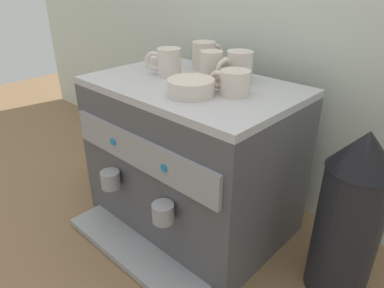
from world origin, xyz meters
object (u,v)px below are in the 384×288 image
espresso_machine (191,157)px  milk_pitcher (101,158)px  ceramic_cup_4 (205,56)px  ceramic_bowl_1 (162,61)px  ceramic_cup_1 (238,67)px  ceramic_cup_3 (233,83)px  coffee_grinder (350,216)px  ceramic_cup_2 (168,62)px  ceramic_bowl_0 (191,87)px  ceramic_cup_0 (213,66)px

espresso_machine → milk_pitcher: bearing=-174.5°
ceramic_cup_4 → ceramic_bowl_1: size_ratio=1.23×
ceramic_cup_1 → ceramic_bowl_1: ceramic_cup_1 is taller
ceramic_cup_3 → coffee_grinder: 0.42m
ceramic_cup_1 → ceramic_cup_4: 0.17m
ceramic_cup_4 → ceramic_bowl_1: 0.14m
ceramic_cup_1 → milk_pitcher: size_ratio=0.86×
espresso_machine → ceramic_cup_2: size_ratio=5.68×
ceramic_cup_3 → ceramic_bowl_0: 0.11m
coffee_grinder → milk_pitcher: size_ratio=3.27×
coffee_grinder → milk_pitcher: (-0.92, -0.09, -0.16)m
ceramic_bowl_0 → coffee_grinder: 0.48m
ceramic_cup_1 → ceramic_bowl_1: bearing=-173.4°
ceramic_cup_0 → milk_pitcher: ceramic_cup_0 is taller
ceramic_cup_0 → ceramic_bowl_0: ceramic_cup_0 is taller
ceramic_bowl_0 → ceramic_cup_3: bearing=45.2°
espresso_machine → ceramic_bowl_1: 0.32m
ceramic_bowl_0 → ceramic_cup_1: bearing=84.0°
ceramic_bowl_1 → milk_pitcher: size_ratio=0.70×
ceramic_cup_2 → milk_pitcher: size_ratio=0.77×
ceramic_cup_3 → ceramic_bowl_1: (-0.33, 0.06, -0.01)m
ceramic_cup_3 → ceramic_cup_4: ceramic_cup_4 is taller
ceramic_bowl_1 → coffee_grinder: 0.70m
ceramic_cup_2 → ceramic_bowl_1: 0.10m
espresso_machine → ceramic_cup_4: ceramic_cup_4 is taller
ceramic_cup_2 → ceramic_cup_4: ceramic_cup_4 is taller
ceramic_cup_4 → ceramic_bowl_0: bearing=-56.4°
ceramic_cup_2 → coffee_grinder: (0.57, 0.04, -0.27)m
ceramic_cup_3 → ceramic_bowl_0: size_ratio=0.93×
ceramic_cup_3 → milk_pitcher: (-0.59, -0.04, -0.42)m
ceramic_bowl_0 → ceramic_bowl_1: bearing=152.1°
milk_pitcher → ceramic_cup_3: bearing=4.3°
ceramic_cup_0 → milk_pitcher: bearing=-168.5°
ceramic_cup_1 → ceramic_bowl_0: 0.17m
espresso_machine → ceramic_cup_1: 0.30m
ceramic_bowl_1 → coffee_grinder: (0.65, -0.01, -0.25)m
ceramic_bowl_1 → ceramic_cup_4: bearing=33.5°
ceramic_cup_1 → coffee_grinder: ceramic_cup_1 is taller
ceramic_bowl_1 → coffee_grinder: bearing=-1.2°
ceramic_bowl_1 → ceramic_cup_0: bearing=-2.1°
espresso_machine → coffee_grinder: bearing=6.2°
ceramic_cup_0 → milk_pitcher: 0.66m
ceramic_cup_2 → milk_pitcher: bearing=-171.4°
espresso_machine → ceramic_bowl_0: ceramic_bowl_0 is taller
ceramic_cup_4 → milk_pitcher: (-0.38, -0.18, -0.43)m
espresso_machine → coffee_grinder: 0.47m
ceramic_cup_3 → ceramic_bowl_1: ceramic_cup_3 is taller
ceramic_cup_2 → ceramic_bowl_1: ceramic_cup_2 is taller
ceramic_cup_2 → ceramic_bowl_1: size_ratio=1.10×
espresso_machine → ceramic_cup_2: (-0.10, 0.01, 0.27)m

